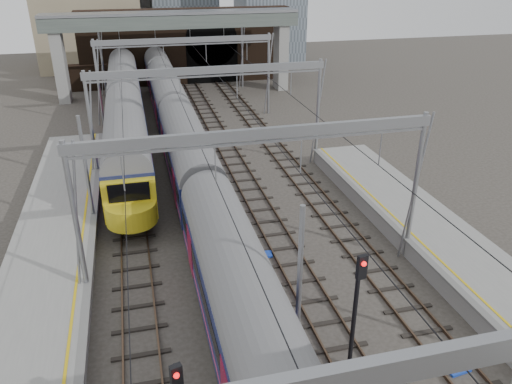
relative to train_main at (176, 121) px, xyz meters
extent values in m
cube|color=slate|center=(-6.15, -25.08, -1.44)|extent=(0.35, 55.00, 0.12)
cube|color=gold|center=(-6.65, -25.08, -1.37)|extent=(0.12, 55.00, 0.01)
cube|color=#4C3828|center=(-4.72, -12.58, -2.40)|extent=(0.08, 80.00, 0.16)
cube|color=#4C3828|center=(-3.28, -12.58, -2.40)|extent=(0.08, 80.00, 0.16)
cube|color=black|center=(-4.00, -12.58, -2.47)|extent=(2.40, 80.00, 0.14)
cube|color=#4C3828|center=(-0.72, -12.58, -2.40)|extent=(0.08, 80.00, 0.16)
cube|color=#4C3828|center=(0.72, -12.58, -2.40)|extent=(0.08, 80.00, 0.16)
cube|color=black|center=(0.00, -12.58, -2.47)|extent=(2.40, 80.00, 0.14)
cube|color=#4C3828|center=(3.28, -12.58, -2.40)|extent=(0.08, 80.00, 0.16)
cube|color=#4C3828|center=(4.72, -12.58, -2.40)|extent=(0.08, 80.00, 0.16)
cube|color=black|center=(4.00, -12.58, -2.47)|extent=(2.40, 80.00, 0.14)
cube|color=#4C3828|center=(7.28, -12.58, -2.40)|extent=(0.08, 80.00, 0.16)
cube|color=#4C3828|center=(8.72, -12.58, -2.40)|extent=(0.08, 80.00, 0.16)
cube|color=black|center=(8.00, -12.58, -2.47)|extent=(2.40, 80.00, 0.14)
cube|color=gray|center=(2.00, -33.58, 5.11)|extent=(16.80, 0.28, 0.50)
cylinder|color=gray|center=(-6.20, -19.58, 1.51)|extent=(0.24, 0.24, 8.00)
cylinder|color=gray|center=(10.20, -19.58, 1.51)|extent=(0.24, 0.24, 8.00)
cube|color=gray|center=(2.00, -19.58, 5.11)|extent=(16.80, 0.28, 0.50)
cylinder|color=gray|center=(-6.20, -5.58, 1.51)|extent=(0.24, 0.24, 8.00)
cylinder|color=gray|center=(10.20, -5.58, 1.51)|extent=(0.24, 0.24, 8.00)
cube|color=gray|center=(2.00, -5.58, 5.11)|extent=(16.80, 0.28, 0.50)
cylinder|color=gray|center=(-6.20, 8.42, 1.51)|extent=(0.24, 0.24, 8.00)
cylinder|color=gray|center=(10.20, 8.42, 1.51)|extent=(0.24, 0.24, 8.00)
cube|color=gray|center=(2.00, 8.42, 5.11)|extent=(16.80, 0.28, 0.50)
cylinder|color=gray|center=(-6.20, 20.42, 1.51)|extent=(0.24, 0.24, 8.00)
cylinder|color=gray|center=(10.20, 20.42, 1.51)|extent=(0.24, 0.24, 8.00)
cube|color=gray|center=(2.00, 20.42, 5.11)|extent=(16.80, 0.28, 0.50)
cube|color=black|center=(-4.00, -12.58, 3.01)|extent=(0.03, 80.00, 0.03)
cube|color=black|center=(0.00, -12.58, 3.01)|extent=(0.03, 80.00, 0.03)
cube|color=black|center=(4.00, -12.58, 3.01)|extent=(0.03, 80.00, 0.03)
cube|color=black|center=(8.00, -12.58, 3.01)|extent=(0.03, 80.00, 0.03)
cube|color=black|center=(4.00, 24.42, 2.01)|extent=(26.00, 2.00, 9.00)
cube|color=black|center=(7.00, 23.40, 0.11)|extent=(6.50, 0.10, 5.20)
cylinder|color=black|center=(7.00, 23.40, 2.71)|extent=(6.50, 0.10, 6.50)
cube|color=black|center=(-8.00, 23.42, -0.99)|extent=(6.00, 1.50, 3.00)
cube|color=gray|center=(-10.50, 18.42, 1.61)|extent=(1.20, 2.50, 8.20)
cube|color=gray|center=(14.50, 18.42, 1.61)|extent=(1.20, 2.50, 8.20)
cube|color=#58635D|center=(2.00, 18.42, 5.71)|extent=(28.00, 3.00, 1.40)
cube|color=gray|center=(2.00, 18.42, 6.61)|extent=(28.00, 3.00, 0.30)
cube|color=black|center=(0.00, 0.08, -2.14)|extent=(2.17, 64.21, 0.70)
cube|color=#131A43|center=(0.00, 0.08, -0.26)|extent=(2.76, 64.21, 2.46)
cylinder|color=slate|center=(0.00, 0.08, 0.98)|extent=(2.70, 63.71, 2.70)
cube|color=black|center=(0.00, 0.08, 0.14)|extent=(2.78, 63.01, 0.74)
cube|color=#C63E6E|center=(0.00, 0.08, -0.94)|extent=(2.78, 63.21, 0.12)
cube|color=black|center=(-4.00, 3.73, -2.14)|extent=(2.37, 34.94, 0.70)
cube|color=#131A43|center=(-4.00, 3.73, -0.14)|extent=(3.02, 34.94, 2.70)
cylinder|color=slate|center=(-4.00, 3.73, 1.21)|extent=(2.96, 34.44, 2.96)
cube|color=black|center=(-4.00, 3.73, 0.30)|extent=(3.04, 33.74, 0.81)
cube|color=#C63E6E|center=(-4.00, 3.73, -0.89)|extent=(3.04, 33.94, 0.13)
cube|color=gold|center=(-4.00, -13.89, -0.24)|extent=(2.96, 0.60, 2.50)
cube|color=black|center=(-4.00, -14.06, 0.40)|extent=(2.27, 0.08, 1.08)
cube|color=black|center=(-2.89, -29.53, 1.78)|extent=(0.37, 0.27, 0.85)
sphere|color=red|center=(-2.89, -29.65, 1.97)|extent=(0.17, 0.17, 0.17)
cylinder|color=black|center=(3.96, -26.35, 0.07)|extent=(0.17, 0.17, 5.10)
cube|color=black|center=(3.96, -26.53, 2.30)|extent=(0.40, 0.25, 0.96)
sphere|color=red|center=(3.96, -26.65, 2.51)|extent=(0.19, 0.19, 0.19)
cube|color=#193FBE|center=(2.77, -17.71, -2.43)|extent=(0.95, 0.73, 0.10)
cube|color=#193FBE|center=(7.99, -27.54, -2.43)|extent=(0.99, 0.76, 0.11)
camera|label=1|loc=(-3.25, -39.89, 12.19)|focal=35.00mm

